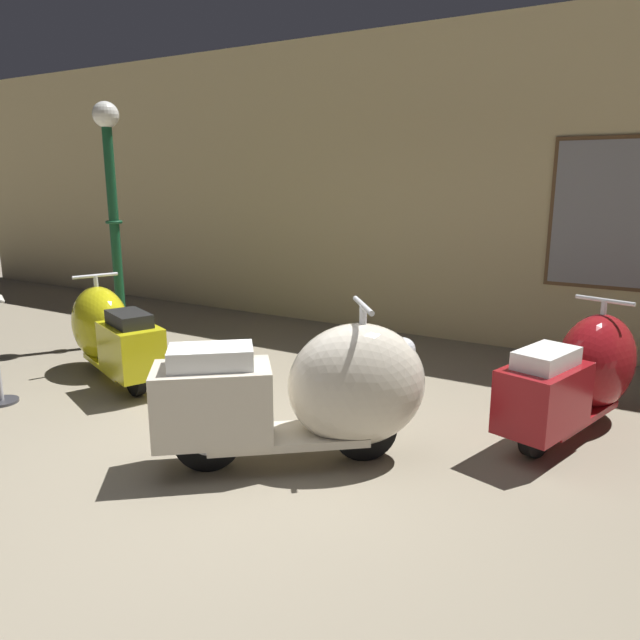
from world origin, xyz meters
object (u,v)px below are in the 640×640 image
scooter_0 (109,333)px  scooter_2 (581,374)px  lamppost (114,216)px  scooter_1 (314,392)px

scooter_0 → scooter_2: bearing=-144.7°
scooter_2 → lamppost: 5.14m
scooter_0 → scooter_1: (2.69, -0.55, 0.06)m
scooter_1 → scooter_2: scooter_1 is taller
scooter_1 → lamppost: (-3.54, 1.44, 1.00)m
scooter_2 → lamppost: (-5.03, -0.07, 1.05)m
scooter_2 → lamppost: bearing=106.8°
scooter_0 → lamppost: (-0.85, 0.89, 1.06)m
scooter_1 → scooter_2: bearing=6.4°
scooter_2 → lamppost: lamppost is taller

